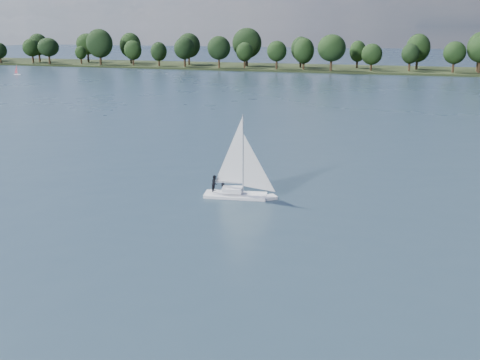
% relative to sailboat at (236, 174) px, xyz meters
% --- Properties ---
extents(ground, '(700.00, 700.00, 0.00)m').
position_rel_sailboat_xyz_m(ground, '(2.05, 66.36, -2.59)').
color(ground, '#233342').
rests_on(ground, ground).
extents(far_shore, '(660.00, 40.00, 1.50)m').
position_rel_sailboat_xyz_m(far_shore, '(2.05, 178.36, -2.59)').
color(far_shore, black).
rests_on(far_shore, ground).
extents(sailboat, '(7.26, 2.96, 9.28)m').
position_rel_sailboat_xyz_m(sailboat, '(0.00, 0.00, 0.00)').
color(sailboat, white).
rests_on(sailboat, ground).
extents(dinghy_pink, '(2.54, 1.16, 3.96)m').
position_rel_sailboat_xyz_m(dinghy_pink, '(-123.77, 117.93, -1.66)').
color(dinghy_pink, white).
rests_on(dinghy_pink, ground).
extents(treeline, '(562.97, 74.15, 18.10)m').
position_rel_sailboat_xyz_m(treeline, '(-4.59, 174.52, 5.52)').
color(treeline, black).
rests_on(treeline, ground).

